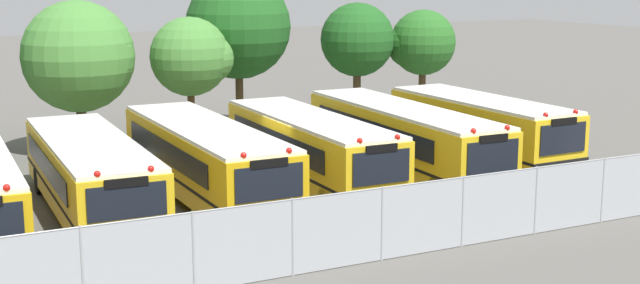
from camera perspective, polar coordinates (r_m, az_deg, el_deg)
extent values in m
plane|color=#595651|center=(29.96, -3.90, -3.39)|extent=(160.00, 160.00, 0.00)
cube|color=black|center=(27.56, -19.86, -1.75)|extent=(0.30, 8.76, 0.73)
sphere|color=red|center=(21.73, -19.98, -2.85)|extent=(0.18, 0.18, 0.18)
cylinder|color=black|center=(23.50, -18.97, -6.87)|extent=(0.31, 1.01, 1.00)
cube|color=yellow|center=(28.07, -14.92, -2.00)|extent=(2.84, 10.32, 1.92)
cube|color=white|center=(27.86, -15.02, 0.03)|extent=(2.78, 10.11, 0.12)
cube|color=black|center=(23.35, -12.46, -6.55)|extent=(2.60, 0.23, 0.36)
cube|color=black|center=(23.09, -12.60, -3.86)|extent=(2.09, 0.12, 0.92)
cube|color=black|center=(28.54, -12.51, -1.04)|extent=(0.26, 7.99, 0.69)
cube|color=black|center=(28.10, -17.65, -1.50)|extent=(0.26, 7.99, 0.69)
cube|color=black|center=(28.16, -14.88, -2.76)|extent=(2.86, 10.42, 0.10)
sphere|color=red|center=(23.21, -11.09, -1.74)|extent=(0.18, 0.18, 0.18)
sphere|color=red|center=(22.93, -14.49, -2.06)|extent=(0.18, 0.18, 0.18)
cube|color=black|center=(22.95, -12.65, -2.63)|extent=(1.15, 0.11, 0.24)
cylinder|color=black|center=(24.98, -10.67, -5.37)|extent=(0.31, 1.01, 1.00)
cylinder|color=black|center=(24.54, -15.83, -5.91)|extent=(0.31, 1.01, 1.00)
cylinder|color=black|center=(31.64, -13.93, -1.98)|extent=(0.31, 1.01, 1.00)
cylinder|color=black|center=(31.30, -18.00, -2.35)|extent=(0.31, 1.01, 1.00)
cube|color=yellow|center=(29.07, -7.59, -1.12)|extent=(2.53, 10.67, 2.06)
cube|color=white|center=(28.86, -7.64, 1.00)|extent=(2.48, 10.45, 0.12)
cube|color=black|center=(24.41, -3.28, -5.51)|extent=(2.56, 0.16, 0.36)
cube|color=black|center=(24.13, -3.36, -2.70)|extent=(2.06, 0.06, 0.99)
cube|color=black|center=(29.72, -5.48, -0.15)|extent=(0.05, 8.32, 0.74)
cube|color=black|center=(28.90, -10.19, -0.60)|extent=(0.05, 8.32, 0.74)
cube|color=black|center=(29.17, -7.57, -1.91)|extent=(2.55, 10.77, 0.10)
sphere|color=red|center=(24.38, -2.06, -0.57)|extent=(0.18, 0.18, 0.18)
sphere|color=red|center=(23.84, -5.07, -0.88)|extent=(0.18, 0.18, 0.18)
cube|color=black|center=(23.99, -3.37, -1.41)|extent=(1.13, 0.08, 0.24)
cylinder|color=black|center=(26.15, -2.34, -4.43)|extent=(0.28, 1.00, 1.00)
cylinder|color=black|center=(25.34, -6.95, -5.02)|extent=(0.28, 1.00, 1.00)
cylinder|color=black|center=(32.88, -7.77, -1.25)|extent=(0.28, 1.00, 1.00)
cylinder|color=black|center=(32.24, -11.52, -1.62)|extent=(0.28, 1.00, 1.00)
cube|color=yellow|center=(30.19, -0.68, -0.50)|extent=(2.46, 9.86, 2.12)
cube|color=white|center=(29.98, -0.68, 1.59)|extent=(2.41, 9.66, 0.12)
cube|color=black|center=(26.12, 4.08, -4.40)|extent=(2.41, 0.18, 0.36)
cube|color=black|center=(25.85, 4.06, -1.68)|extent=(1.94, 0.08, 1.02)
cube|color=black|center=(30.91, 1.09, 0.41)|extent=(0.12, 7.67, 0.76)
cube|color=black|center=(29.90, -3.00, 0.03)|extent=(0.12, 7.67, 0.76)
cube|color=black|center=(30.28, -0.67, -1.29)|extent=(2.49, 9.96, 0.10)
sphere|color=red|center=(26.14, 5.13, 0.32)|extent=(0.18, 0.18, 0.18)
sphere|color=red|center=(25.50, 2.64, 0.08)|extent=(0.18, 0.18, 0.18)
cube|color=black|center=(25.71, 4.09, -0.43)|extent=(1.06, 0.09, 0.24)
cylinder|color=black|center=(27.86, 4.40, -3.46)|extent=(0.29, 1.00, 1.00)
cylinder|color=black|center=(26.88, 0.57, -3.97)|extent=(0.29, 1.00, 1.00)
cylinder|color=black|center=(33.57, -1.37, -0.89)|extent=(0.29, 1.00, 1.00)
cylinder|color=black|center=(32.77, -4.67, -1.22)|extent=(0.29, 1.00, 1.00)
cube|color=yellow|center=(32.01, 5.45, 0.18)|extent=(2.56, 10.89, 2.18)
cube|color=white|center=(31.81, 5.49, 2.21)|extent=(2.51, 10.67, 0.12)
cube|color=black|center=(27.79, 11.29, -3.63)|extent=(2.40, 0.21, 0.36)
cube|color=black|center=(27.52, 11.33, -0.98)|extent=(1.93, 0.10, 1.05)
cube|color=black|center=(32.82, 6.98, 1.05)|extent=(0.20, 8.46, 0.78)
cube|color=black|center=(31.61, 3.32, 0.72)|extent=(0.20, 8.46, 0.78)
cube|color=black|center=(32.10, 5.43, -0.58)|extent=(2.59, 11.00, 0.10)
sphere|color=red|center=(27.88, 12.25, 0.93)|extent=(0.18, 0.18, 0.18)
sphere|color=red|center=(27.11, 10.09, 0.73)|extent=(0.18, 0.18, 0.18)
cube|color=black|center=(27.40, 11.39, 0.23)|extent=(1.06, 0.10, 0.24)
cylinder|color=black|center=(29.54, 11.18, -2.79)|extent=(0.30, 1.01, 1.00)
cylinder|color=black|center=(28.37, 7.82, -3.27)|extent=(0.30, 1.01, 1.00)
cylinder|color=black|center=(35.77, 3.85, -0.15)|extent=(0.30, 1.01, 1.00)
cylinder|color=black|center=(34.81, 0.88, -0.44)|extent=(0.30, 1.01, 1.00)
cube|color=yellow|center=(34.46, 10.51, 0.85)|extent=(2.70, 9.06, 2.19)
cube|color=white|center=(34.27, 10.58, 2.75)|extent=(2.65, 8.87, 0.12)
cube|color=black|center=(31.29, 15.67, -2.16)|extent=(2.55, 0.22, 0.36)
cube|color=black|center=(31.05, 15.73, 0.22)|extent=(2.05, 0.11, 1.05)
cube|color=black|center=(35.42, 11.84, 1.66)|extent=(0.20, 7.02, 0.79)
cube|color=black|center=(33.86, 8.54, 1.34)|extent=(0.20, 7.02, 0.79)
cube|color=black|center=(34.54, 10.49, 0.13)|extent=(2.73, 9.15, 0.10)
sphere|color=red|center=(31.50, 16.51, 1.92)|extent=(0.18, 0.18, 0.18)
sphere|color=red|center=(30.56, 14.66, 1.74)|extent=(0.18, 0.18, 0.18)
cube|color=black|center=(30.94, 15.80, 1.31)|extent=(1.13, 0.10, 0.24)
cylinder|color=black|center=(33.08, 15.31, -1.47)|extent=(0.30, 1.01, 1.00)
cylinder|color=black|center=(31.62, 12.37, -1.91)|extent=(0.30, 1.01, 1.00)
cylinder|color=black|center=(37.40, 9.22, 0.23)|extent=(0.30, 1.01, 1.00)
cylinder|color=black|center=(36.11, 6.41, -0.09)|extent=(0.30, 1.01, 1.00)
cylinder|color=#4C3823|center=(37.58, -15.43, 1.05)|extent=(0.42, 0.42, 2.33)
sphere|color=#478438|center=(37.19, -15.66, 5.46)|extent=(4.64, 4.64, 4.64)
sphere|color=#478438|center=(36.97, -14.82, 5.45)|extent=(3.49, 3.49, 3.49)
cylinder|color=#4C3823|center=(38.36, -8.47, 1.74)|extent=(0.31, 0.31, 2.60)
sphere|color=#478438|center=(38.02, -8.59, 5.60)|extent=(3.45, 3.45, 3.45)
sphere|color=#478438|center=(37.98, -7.31, 5.48)|extent=(2.14, 2.14, 2.14)
cylinder|color=#4C3823|center=(41.44, -5.33, 2.89)|extent=(0.37, 0.37, 3.12)
sphere|color=#1E561E|center=(41.08, -5.42, 7.61)|extent=(4.96, 4.96, 4.96)
sphere|color=#1E561E|center=(41.46, -5.32, 8.19)|extent=(3.87, 3.87, 3.87)
cylinder|color=#4C3823|center=(42.63, 2.44, 3.01)|extent=(0.39, 0.39, 2.90)
sphere|color=#1E561E|center=(42.32, 2.48, 6.77)|extent=(3.59, 3.59, 3.59)
sphere|color=#1E561E|center=(42.11, 2.25, 6.78)|extent=(2.19, 2.19, 2.19)
cylinder|color=#4C3823|center=(43.85, 6.73, 3.12)|extent=(0.36, 0.36, 2.81)
sphere|color=#286623|center=(43.56, 6.81, 6.54)|extent=(3.26, 3.26, 3.26)
sphere|color=#286623|center=(43.41, 5.89, 6.37)|extent=(2.19, 2.19, 2.19)
cylinder|color=#9EA0A3|center=(20.20, -15.41, -8.10)|extent=(0.07, 0.07, 2.02)
cylinder|color=#9EA0A3|center=(20.82, -8.35, -7.22)|extent=(0.07, 0.07, 2.02)
cylinder|color=#9EA0A3|center=(21.72, -1.82, -6.31)|extent=(0.07, 0.07, 2.02)
cylinder|color=#9EA0A3|center=(22.89, 4.10, -5.41)|extent=(0.07, 0.07, 2.02)
cylinder|color=#9EA0A3|center=(24.28, 9.38, -4.56)|extent=(0.07, 0.07, 2.02)
cylinder|color=#9EA0A3|center=(25.86, 14.04, -3.77)|extent=(0.07, 0.07, 2.02)
cylinder|color=#9EA0A3|center=(27.59, 18.13, -3.05)|extent=(0.07, 0.07, 2.02)
cube|color=#ADB2B7|center=(22.89, 4.10, -5.41)|extent=(25.95, 0.02, 1.98)
cylinder|color=#9EA0A3|center=(22.63, 4.14, -3.03)|extent=(25.95, 0.04, 0.04)
cone|color=#EA5914|center=(28.80, 17.68, -4.03)|extent=(0.36, 0.36, 0.47)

